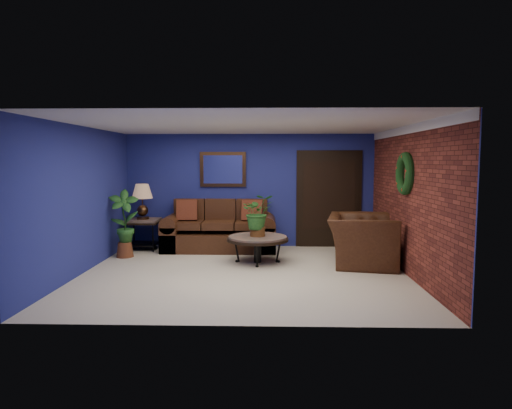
{
  "coord_description": "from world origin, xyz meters",
  "views": [
    {
      "loc": [
        0.41,
        -7.63,
        1.92
      ],
      "look_at": [
        0.19,
        0.55,
        1.13
      ],
      "focal_mm": 32.0,
      "sensor_mm": 36.0,
      "label": 1
    }
  ],
  "objects_px": {
    "end_table": "(143,226)",
    "table_lamp": "(142,197)",
    "armchair": "(363,240)",
    "sofa": "(220,233)",
    "side_chair": "(264,228)",
    "coffee_table": "(258,239)"
  },
  "relations": [
    {
      "from": "table_lamp",
      "to": "coffee_table",
      "type": "bearing_deg",
      "value": -25.77
    },
    {
      "from": "sofa",
      "to": "side_chair",
      "type": "relative_size",
      "value": 2.89
    },
    {
      "from": "sofa",
      "to": "end_table",
      "type": "distance_m",
      "value": 1.67
    },
    {
      "from": "sofa",
      "to": "side_chair",
      "type": "xyz_separation_m",
      "value": [
        0.95,
        0.02,
        0.11
      ]
    },
    {
      "from": "coffee_table",
      "to": "armchair",
      "type": "height_order",
      "value": "armchair"
    },
    {
      "from": "sofa",
      "to": "end_table",
      "type": "height_order",
      "value": "sofa"
    },
    {
      "from": "end_table",
      "to": "table_lamp",
      "type": "distance_m",
      "value": 0.63
    },
    {
      "from": "end_table",
      "to": "table_lamp",
      "type": "height_order",
      "value": "table_lamp"
    },
    {
      "from": "armchair",
      "to": "coffee_table",
      "type": "bearing_deg",
      "value": 97.15
    },
    {
      "from": "end_table",
      "to": "side_chair",
      "type": "relative_size",
      "value": 0.87
    },
    {
      "from": "end_table",
      "to": "sofa",
      "type": "bearing_deg",
      "value": 1.38
    },
    {
      "from": "sofa",
      "to": "side_chair",
      "type": "height_order",
      "value": "sofa"
    },
    {
      "from": "sofa",
      "to": "side_chair",
      "type": "distance_m",
      "value": 0.96
    },
    {
      "from": "side_chair",
      "to": "table_lamp",
      "type": "bearing_deg",
      "value": -169.66
    },
    {
      "from": "sofa",
      "to": "armchair",
      "type": "xyz_separation_m",
      "value": [
        2.78,
        -1.38,
        0.1
      ]
    },
    {
      "from": "coffee_table",
      "to": "table_lamp",
      "type": "distance_m",
      "value": 2.87
    },
    {
      "from": "end_table",
      "to": "armchair",
      "type": "bearing_deg",
      "value": -16.75
    },
    {
      "from": "armchair",
      "to": "sofa",
      "type": "bearing_deg",
      "value": 74.58
    },
    {
      "from": "armchair",
      "to": "side_chair",
      "type": "bearing_deg",
      "value": 63.61
    },
    {
      "from": "sofa",
      "to": "end_table",
      "type": "relative_size",
      "value": 3.33
    },
    {
      "from": "sofa",
      "to": "armchair",
      "type": "distance_m",
      "value": 3.11
    },
    {
      "from": "coffee_table",
      "to": "armchair",
      "type": "distance_m",
      "value": 1.95
    }
  ]
}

